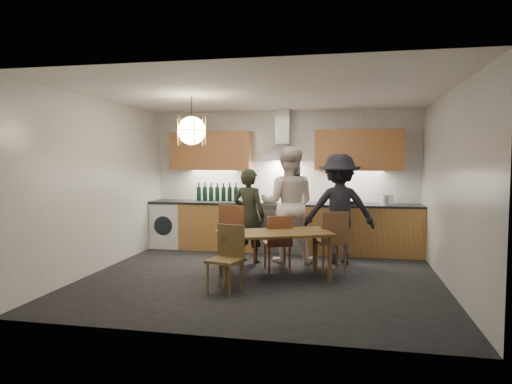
% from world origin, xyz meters
% --- Properties ---
extents(ground, '(5.00, 5.00, 0.00)m').
position_xyz_m(ground, '(0.00, 0.00, 0.00)').
color(ground, black).
rests_on(ground, ground).
extents(room_shell, '(5.02, 4.52, 2.61)m').
position_xyz_m(room_shell, '(0.00, 0.00, 1.71)').
color(room_shell, white).
rests_on(room_shell, ground).
extents(counter_run, '(5.00, 0.62, 0.90)m').
position_xyz_m(counter_run, '(0.02, 1.95, 0.45)').
color(counter_run, tan).
rests_on(counter_run, ground).
extents(range_stove, '(0.90, 0.60, 0.92)m').
position_xyz_m(range_stove, '(0.00, 1.94, 0.44)').
color(range_stove, silver).
rests_on(range_stove, ground).
extents(wall_fixtures, '(4.30, 0.54, 1.10)m').
position_xyz_m(wall_fixtures, '(0.00, 2.07, 1.87)').
color(wall_fixtures, tan).
rests_on(wall_fixtures, ground).
extents(pendant_lamp, '(0.43, 0.43, 0.70)m').
position_xyz_m(pendant_lamp, '(-1.00, -0.10, 2.10)').
color(pendant_lamp, black).
rests_on(pendant_lamp, ground).
extents(dining_table, '(1.76, 1.34, 0.67)m').
position_xyz_m(dining_table, '(0.18, -0.01, 0.59)').
color(dining_table, brown).
rests_on(dining_table, ground).
extents(chair_back_left, '(0.57, 0.57, 0.99)m').
position_xyz_m(chair_back_left, '(-0.52, 0.54, 0.57)').
color(chair_back_left, brown).
rests_on(chair_back_left, ground).
extents(chair_back_mid, '(0.50, 0.50, 0.85)m').
position_xyz_m(chair_back_mid, '(0.18, 0.39, 0.49)').
color(chair_back_mid, brown).
rests_on(chair_back_mid, ground).
extents(chair_back_right, '(0.54, 0.54, 0.92)m').
position_xyz_m(chair_back_right, '(0.98, 0.53, 0.53)').
color(chair_back_right, brown).
rests_on(chair_back_right, ground).
extents(chair_front, '(0.46, 0.46, 0.85)m').
position_xyz_m(chair_front, '(-0.31, -0.74, 0.49)').
color(chair_front, brown).
rests_on(chair_front, ground).
extents(person_left, '(0.65, 0.53, 1.54)m').
position_xyz_m(person_left, '(-0.39, 0.94, 0.77)').
color(person_left, black).
rests_on(person_left, ground).
extents(person_mid, '(0.96, 0.76, 1.91)m').
position_xyz_m(person_mid, '(0.23, 1.11, 0.95)').
color(person_mid, beige).
rests_on(person_mid, ground).
extents(person_right, '(1.21, 0.78, 1.78)m').
position_xyz_m(person_right, '(1.06, 1.17, 0.89)').
color(person_right, black).
rests_on(person_right, ground).
extents(mixing_bowl, '(0.40, 0.40, 0.08)m').
position_xyz_m(mixing_bowl, '(1.26, 1.90, 0.94)').
color(mixing_bowl, '#B4B5B8').
rests_on(mixing_bowl, counter_run).
extents(stock_pot, '(0.25, 0.25, 0.15)m').
position_xyz_m(stock_pot, '(1.88, 2.00, 0.98)').
color(stock_pot, silver).
rests_on(stock_pot, counter_run).
extents(wine_bottles, '(0.82, 0.08, 0.35)m').
position_xyz_m(wine_bottles, '(-1.25, 2.04, 1.07)').
color(wine_bottles, black).
rests_on(wine_bottles, counter_run).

